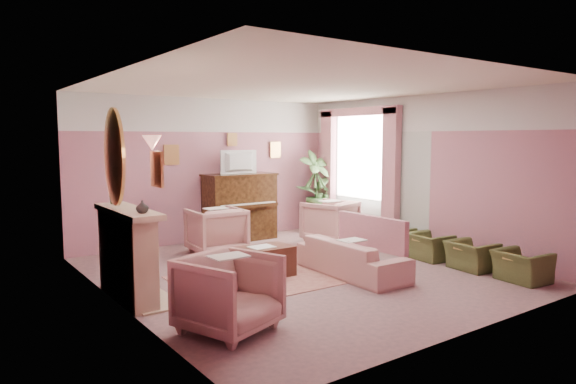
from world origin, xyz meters
TOP-DOWN VIEW (x-y plane):
  - floor at (0.00, 0.00)m, footprint 5.50×6.00m
  - ceiling at (0.00, 0.00)m, footprint 5.50×6.00m
  - wall_back at (0.00, 3.00)m, footprint 5.50×0.02m
  - wall_front at (0.00, -3.00)m, footprint 5.50×0.02m
  - wall_left at (-2.75, 0.00)m, footprint 0.02×6.00m
  - wall_right at (2.75, 0.00)m, footprint 0.02×6.00m
  - picture_rail_band at (0.00, 2.99)m, footprint 5.50×0.01m
  - stripe_panel at (2.73, 1.30)m, footprint 0.01×3.00m
  - fireplace_surround at (-2.59, 0.20)m, footprint 0.30×1.40m
  - fireplace_inset at (-2.49, 0.20)m, footprint 0.18×0.72m
  - fire_ember at (-2.45, 0.20)m, footprint 0.06×0.54m
  - mantel_shelf at (-2.56, 0.20)m, footprint 0.40×1.55m
  - hearth at (-2.39, 0.20)m, footprint 0.55×1.50m
  - mirror_frame at (-2.70, 0.20)m, footprint 0.04×0.72m
  - mirror_glass at (-2.67, 0.20)m, footprint 0.01×0.60m
  - sconce_shade at (-2.62, -0.85)m, footprint 0.20×0.20m
  - piano at (0.50, 2.68)m, footprint 1.40×0.60m
  - piano_keyshelf at (0.50, 2.33)m, footprint 1.30×0.12m
  - piano_keys at (0.50, 2.33)m, footprint 1.20×0.08m
  - piano_top at (0.50, 2.68)m, footprint 1.45×0.65m
  - television at (0.50, 2.63)m, footprint 0.80×0.12m
  - print_back_left at (-0.80, 2.96)m, footprint 0.30×0.03m
  - print_back_right at (1.55, 2.96)m, footprint 0.26×0.03m
  - print_back_mid at (0.50, 2.96)m, footprint 0.22×0.03m
  - print_left_wall at (-2.71, -1.20)m, footprint 0.03×0.28m
  - window_blind at (2.70, 1.55)m, footprint 0.03×1.40m
  - curtain_left at (2.62, 0.63)m, footprint 0.16×0.34m
  - curtain_right at (2.62, 2.47)m, footprint 0.16×0.34m
  - pelmet at (2.62, 1.55)m, footprint 0.16×2.20m
  - mantel_plant at (-2.55, 0.75)m, footprint 0.16×0.16m
  - mantel_vase at (-2.55, -0.30)m, footprint 0.16×0.16m
  - area_rug at (-0.63, 0.00)m, footprint 2.53×1.84m
  - coffee_table at (-0.71, 0.07)m, footprint 1.00×0.50m
  - table_paper at (-0.66, 0.07)m, footprint 0.35×0.28m
  - sofa at (0.50, -0.60)m, footprint 0.61×1.84m
  - sofa_throw at (0.90, -0.60)m, footprint 0.09×1.39m
  - floral_armchair_left at (-0.48, 1.83)m, footprint 0.87×0.87m
  - floral_armchair_right at (1.82, 1.46)m, footprint 0.87×0.87m
  - floral_armchair_front at (-2.08, -1.52)m, footprint 0.87×0.87m
  - olive_chair_a at (2.22, -2.26)m, footprint 0.48×0.68m
  - olive_chair_b at (2.22, -1.44)m, footprint 0.48×0.68m
  - olive_chair_c at (2.22, -0.62)m, footprint 0.48×0.68m
  - olive_chair_d at (2.22, 0.20)m, footprint 0.48×0.68m
  - side_table at (2.39, 2.51)m, footprint 0.52×0.52m
  - side_plant_big at (2.39, 2.51)m, footprint 0.30×0.30m
  - side_plant_small at (2.51, 2.41)m, footprint 0.16×0.16m
  - palm_pot at (2.26, 2.47)m, footprint 0.34×0.34m
  - palm_plant at (2.26, 2.47)m, footprint 0.76×0.76m

SIDE VIEW (x-z plane):
  - floor at x=0.00m, z-range -0.01..0.01m
  - area_rug at x=-0.63m, z-range 0.00..0.01m
  - hearth at x=-2.39m, z-range 0.00..0.02m
  - palm_pot at x=2.26m, z-range 0.00..0.34m
  - fire_ember at x=-2.45m, z-range 0.17..0.27m
  - coffee_table at x=-0.71m, z-range 0.00..0.45m
  - olive_chair_a at x=2.22m, z-range 0.00..0.59m
  - olive_chair_b at x=2.22m, z-range 0.00..0.59m
  - olive_chair_c at x=2.22m, z-range 0.00..0.59m
  - olive_chair_d at x=2.22m, z-range 0.00..0.59m
  - side_table at x=2.39m, z-range 0.00..0.70m
  - sofa at x=0.50m, z-range 0.00..0.74m
  - fireplace_inset at x=-2.49m, z-range 0.06..0.74m
  - table_paper at x=-0.66m, z-range 0.45..0.46m
  - floral_armchair_left at x=-0.48m, z-range 0.00..0.91m
  - floral_armchair_right at x=1.82m, z-range 0.00..0.91m
  - floral_armchair_front at x=-2.08m, z-range 0.00..0.91m
  - fireplace_surround at x=-2.59m, z-range 0.00..1.10m
  - sofa_throw at x=0.90m, z-range 0.34..0.86m
  - piano at x=0.50m, z-range 0.00..1.30m
  - piano_keyshelf at x=0.50m, z-range 0.69..0.75m
  - piano_keys at x=0.50m, z-range 0.75..0.77m
  - side_plant_small at x=2.51m, z-range 0.70..0.98m
  - side_plant_big at x=2.39m, z-range 0.70..1.04m
  - palm_plant at x=2.26m, z-range 0.34..1.78m
  - stripe_panel at x=2.73m, z-range 0.00..2.15m
  - mantel_shelf at x=-2.56m, z-range 1.09..1.16m
  - mantel_vase at x=-2.55m, z-range 1.15..1.31m
  - mantel_plant at x=-2.55m, z-range 1.15..1.43m
  - curtain_left at x=2.62m, z-range 0.00..2.60m
  - curtain_right at x=2.62m, z-range 0.00..2.60m
  - piano_top at x=0.50m, z-range 1.29..1.33m
  - wall_back at x=0.00m, z-range 0.00..2.80m
  - wall_front at x=0.00m, z-range 0.00..2.80m
  - wall_left at x=-2.75m, z-range 0.00..2.80m
  - wall_right at x=2.75m, z-range 0.00..2.80m
  - television at x=0.50m, z-range 1.36..1.84m
  - window_blind at x=2.70m, z-range 0.80..2.60m
  - print_back_left at x=-0.80m, z-range 1.53..1.91m
  - print_left_wall at x=-2.71m, z-range 1.54..1.90m
  - print_back_right at x=1.55m, z-range 1.61..1.95m
  - mirror_frame at x=-2.70m, z-range 1.20..2.40m
  - mirror_glass at x=-2.67m, z-range 1.27..2.33m
  - sconce_shade at x=-2.62m, z-range 1.90..2.06m
  - print_back_mid at x=0.50m, z-range 1.87..2.13m
  - picture_rail_band at x=0.00m, z-range 2.15..2.80m
  - pelmet at x=2.62m, z-range 2.48..2.64m
  - ceiling at x=0.00m, z-range 2.79..2.80m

